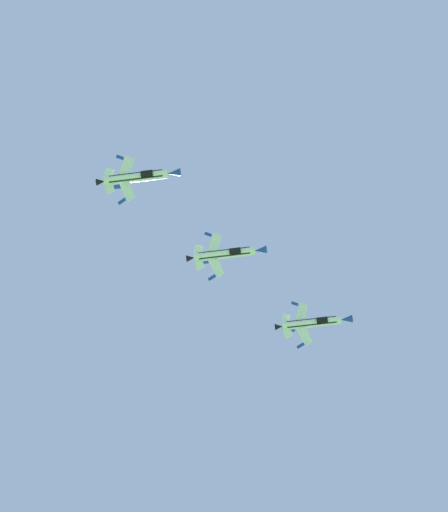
% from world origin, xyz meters
% --- Properties ---
extents(fighter_jet_lead, '(15.32, 8.48, 8.32)m').
position_xyz_m(fighter_jet_lead, '(38.99, 79.75, 148.77)').
color(fighter_jet_lead, white).
extents(fighter_jet_left_wing, '(15.32, 8.37, 7.92)m').
position_xyz_m(fighter_jet_left_wing, '(17.84, 68.99, 148.72)').
color(fighter_jet_left_wing, white).
extents(fighter_jet_right_wing, '(15.32, 8.36, 7.84)m').
position_xyz_m(fighter_jet_right_wing, '(-2.19, 57.16, 147.59)').
color(fighter_jet_right_wing, white).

